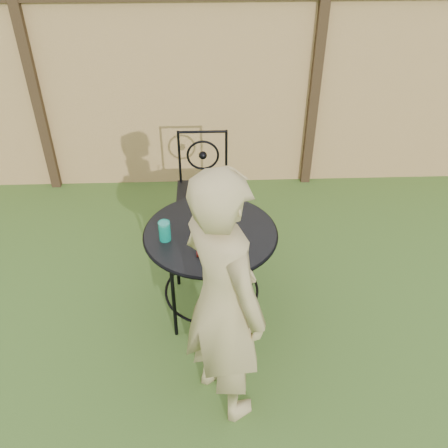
% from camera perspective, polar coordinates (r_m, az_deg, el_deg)
% --- Properties ---
extents(ground, '(60.00, 60.00, 0.00)m').
position_cam_1_polar(ground, '(3.65, -5.88, -13.49)').
color(ground, '#2C4817').
rests_on(ground, ground).
extents(fence, '(8.00, 0.12, 1.90)m').
position_cam_1_polar(fence, '(4.89, -5.40, 14.46)').
color(fence, tan).
rests_on(fence, ground).
extents(patio_table, '(0.92, 0.92, 0.72)m').
position_cam_1_polar(patio_table, '(3.48, -1.51, -2.70)').
color(patio_table, black).
rests_on(patio_table, ground).
extents(patio_chair, '(0.46, 0.46, 0.95)m').
position_cam_1_polar(patio_chair, '(4.27, -2.35, 4.31)').
color(patio_chair, black).
rests_on(patio_chair, ground).
extents(diner, '(0.68, 0.73, 1.68)m').
position_cam_1_polar(diner, '(2.74, -0.12, -8.77)').
color(diner, tan).
rests_on(diner, ground).
extents(salad_plate, '(0.27, 0.27, 0.02)m').
position_cam_1_polar(salad_plate, '(3.29, -0.79, -2.05)').
color(salad_plate, '#490C0A').
rests_on(salad_plate, patio_table).
extents(salad, '(0.21, 0.21, 0.08)m').
position_cam_1_polar(salad, '(3.25, -0.80, -1.34)').
color(salad, '#235614').
rests_on(salad, salad_plate).
extents(fork, '(0.01, 0.01, 0.18)m').
position_cam_1_polar(fork, '(3.17, -0.64, 0.51)').
color(fork, silver).
rests_on(fork, salad).
extents(drinking_glass, '(0.08, 0.08, 0.14)m').
position_cam_1_polar(drinking_glass, '(3.31, -6.80, -0.79)').
color(drinking_glass, '#0C8C72').
rests_on(drinking_glass, patio_table).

